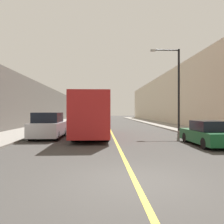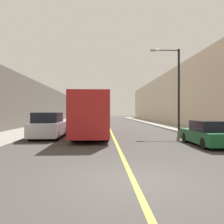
% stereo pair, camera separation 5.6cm
% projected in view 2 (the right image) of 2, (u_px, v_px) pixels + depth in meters
% --- Properties ---
extents(ground_plane, '(200.00, 200.00, 0.00)m').
position_uv_depth(ground_plane, '(134.00, 182.00, 6.12)').
color(ground_plane, '#3F3D3A').
extents(sidewalk_left, '(3.85, 72.00, 0.12)m').
position_uv_depth(sidewalk_left, '(57.00, 123.00, 35.71)').
color(sidewalk_left, gray).
rests_on(sidewalk_left, ground).
extents(sidewalk_right, '(3.85, 72.00, 0.12)m').
position_uv_depth(sidewalk_right, '(156.00, 123.00, 36.47)').
color(sidewalk_right, gray).
rests_on(sidewalk_right, ground).
extents(building_row_left, '(4.00, 72.00, 6.29)m').
position_uv_depth(building_row_left, '(33.00, 104.00, 35.52)').
color(building_row_left, '#66605B').
rests_on(building_row_left, ground).
extents(building_row_right, '(4.00, 72.00, 8.74)m').
position_uv_depth(building_row_right, '(179.00, 97.00, 36.64)').
color(building_row_right, beige).
rests_on(building_row_right, ground).
extents(road_center_line, '(0.16, 72.00, 0.01)m').
position_uv_depth(road_center_line, '(107.00, 124.00, 36.09)').
color(road_center_line, gold).
rests_on(road_center_line, ground).
extents(bus, '(2.53, 10.55, 3.27)m').
position_uv_depth(bus, '(92.00, 114.00, 17.81)').
color(bus, '#AD1E1E').
rests_on(bus, ground).
extents(parked_suv_left, '(2.04, 4.49, 1.91)m').
position_uv_depth(parked_suv_left, '(48.00, 126.00, 16.26)').
color(parked_suv_left, silver).
rests_on(parked_suv_left, ground).
extents(car_right_near, '(1.76, 4.21, 1.45)m').
position_uv_depth(car_right_near, '(207.00, 134.00, 12.70)').
color(car_right_near, '#145128').
rests_on(car_right_near, ground).
extents(street_lamp_right, '(2.89, 0.24, 7.94)m').
position_uv_depth(street_lamp_right, '(176.00, 84.00, 21.22)').
color(street_lamp_right, black).
rests_on(street_lamp_right, sidewalk_right).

